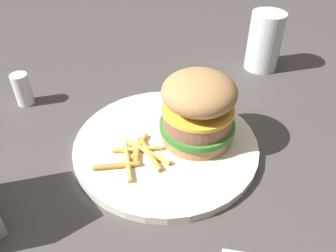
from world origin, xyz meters
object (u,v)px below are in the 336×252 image
(drink_glass, at_px, (264,45))
(fries_pile, at_px, (137,154))
(plate, at_px, (168,145))
(sandwich, at_px, (198,109))
(salt_shaker, at_px, (22,89))

(drink_glass, bearing_deg, fries_pile, -18.59)
(fries_pile, distance_m, drink_glass, 0.35)
(plate, xyz_separation_m, fries_pile, (0.04, -0.03, 0.01))
(sandwich, height_order, drink_glass, sandwich)
(plate, bearing_deg, drink_glass, 164.04)
(sandwich, distance_m, drink_glass, 0.27)
(sandwich, bearing_deg, salt_shaker, -88.85)
(drink_glass, relative_size, salt_shaker, 1.99)
(fries_pile, bearing_deg, plate, 145.48)
(salt_shaker, bearing_deg, sandwich, 91.15)
(drink_glass, bearing_deg, plate, -15.96)
(plate, height_order, sandwich, sandwich)
(drink_glass, height_order, salt_shaker, drink_glass)
(sandwich, height_order, salt_shaker, sandwich)
(sandwich, xyz_separation_m, fries_pile, (0.07, -0.06, -0.05))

